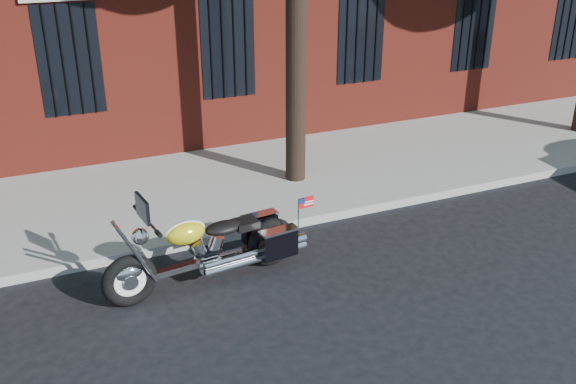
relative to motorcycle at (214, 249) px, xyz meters
name	(u,v)px	position (x,y,z in m)	size (l,w,h in m)	color
ground	(346,263)	(1.88, -0.29, -0.50)	(120.00, 120.00, 0.00)	black
curb	(306,220)	(1.88, 1.09, -0.42)	(40.00, 0.16, 0.15)	gray
sidewalk	(263,179)	(1.88, 2.97, -0.42)	(40.00, 3.60, 0.15)	gray
motorcycle	(214,249)	(0.00, 0.00, 0.00)	(2.94, 1.02, 1.47)	black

